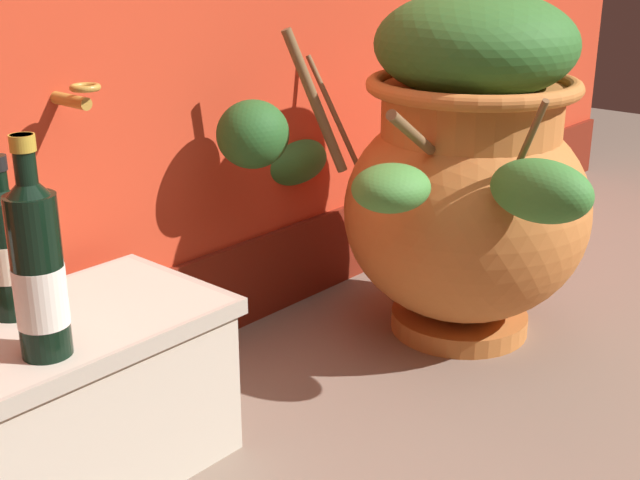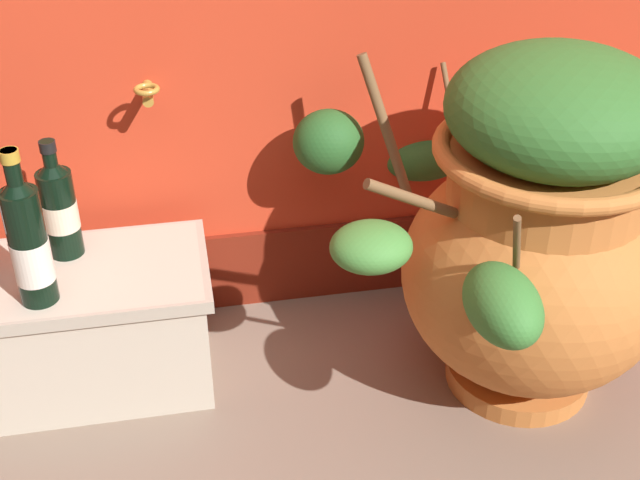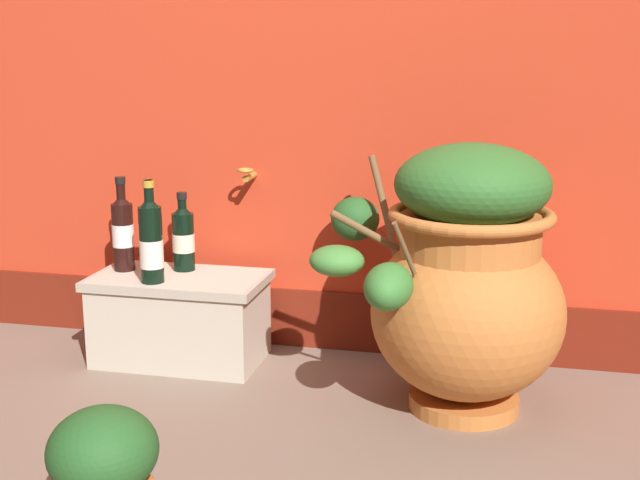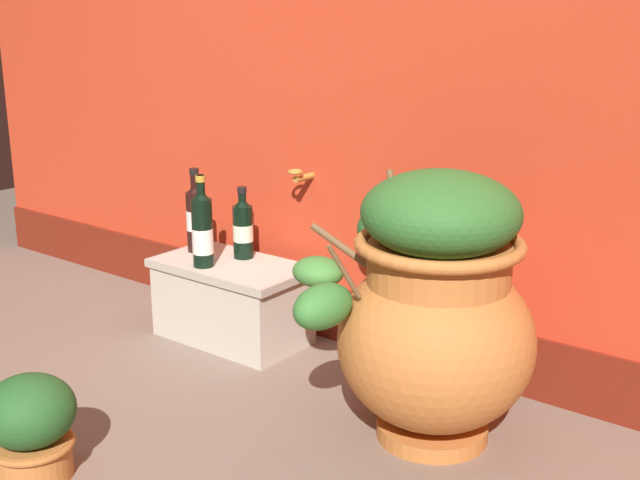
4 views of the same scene
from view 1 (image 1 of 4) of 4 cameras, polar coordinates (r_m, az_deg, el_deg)
The scene contains 4 objects.
terracotta_urn at distance 1.98m, azimuth 9.58°, elevation 4.61°, with size 0.76×0.91×0.81m.
stone_ledge at distance 1.54m, azimuth -17.38°, elevation -10.21°, with size 0.60×0.34×0.31m.
wine_bottle_left at distance 1.32m, azimuth -18.54°, elevation -1.74°, with size 0.08×0.08×0.34m.
wine_bottle_right at distance 1.49m, azimuth -20.38°, elevation -0.41°, with size 0.08×0.08×0.28m.
Camera 1 is at (-1.08, -0.31, 0.91)m, focal length 47.39 mm.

